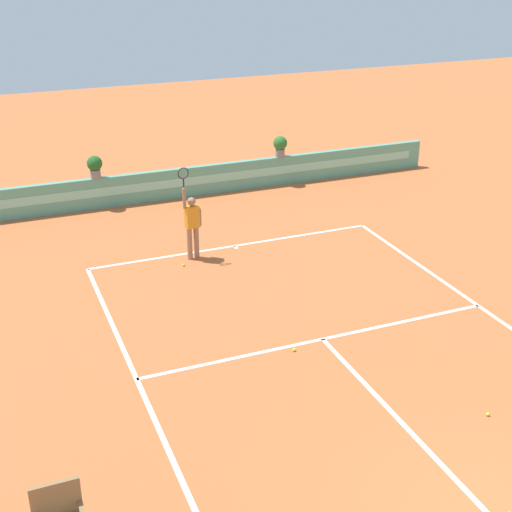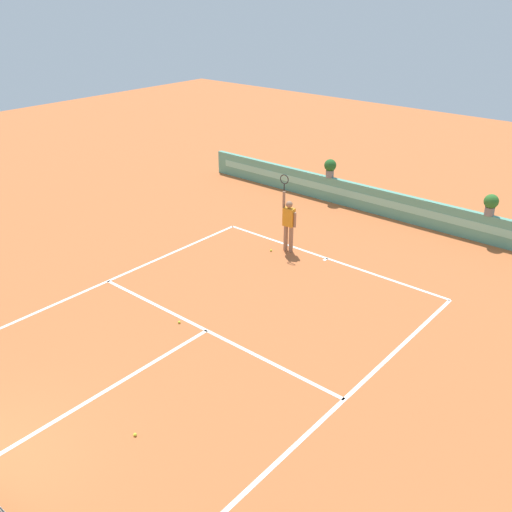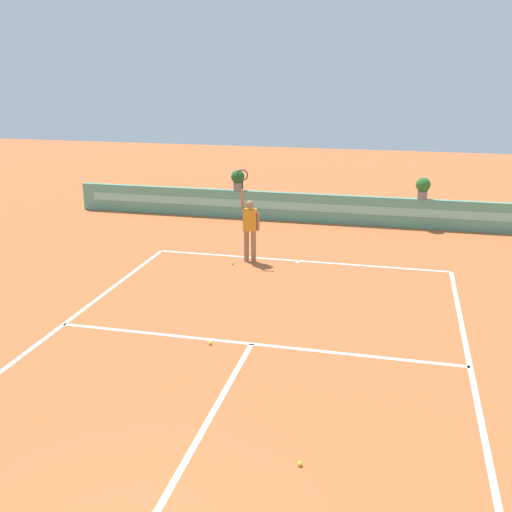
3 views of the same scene
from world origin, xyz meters
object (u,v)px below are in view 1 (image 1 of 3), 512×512
Objects in this scene: tennis_ball_near_baseline at (294,350)px; tennis_ball_by_sideline at (184,265)px; potted_plant_left at (95,166)px; tennis_ball_mid_court at (488,414)px; tennis_player at (192,222)px; potted_plant_right at (280,145)px.

tennis_ball_near_baseline is 1.00× the size of tennis_ball_by_sideline.
potted_plant_left is (-1.25, 5.25, 1.38)m from tennis_ball_by_sideline.
tennis_ball_mid_court is 14.36m from potted_plant_left.
tennis_player is 1.16m from tennis_ball_by_sideline.
potted_plant_left reaches higher than tennis_ball_by_sideline.
tennis_ball_mid_court is at bearing -68.43° from tennis_ball_by_sideline.
tennis_player is 9.22m from tennis_ball_mid_court.
potted_plant_right is at bearing 82.43° from tennis_ball_mid_court.
potted_plant_left is at bearing 180.00° from potted_plant_right.
tennis_player is 6.76m from potted_plant_right.
potted_plant_left is at bearing 103.41° from tennis_ball_by_sideline.
tennis_ball_mid_court is (2.89, -8.70, -1.02)m from tennis_player.
tennis_ball_by_sideline is at bearing -134.07° from potted_plant_right.
potted_plant_left is 1.00× the size of potted_plant_right.
tennis_ball_mid_court is 8.93m from tennis_ball_by_sideline.
potted_plant_right reaches higher than tennis_ball_near_baseline.
tennis_ball_mid_court is at bearing -71.64° from tennis_player.
tennis_ball_by_sideline is at bearing 100.65° from tennis_ball_near_baseline.
tennis_ball_by_sideline is (-0.40, -0.40, -1.02)m from tennis_player.
tennis_ball_near_baseline is 4.09m from tennis_ball_mid_court.
potted_plant_left reaches higher than tennis_ball_mid_court.
tennis_ball_by_sideline is 0.09× the size of potted_plant_right.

